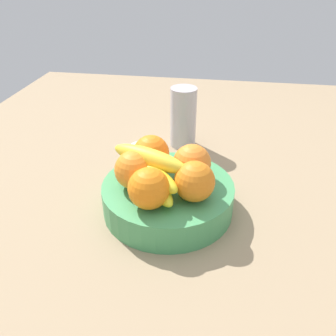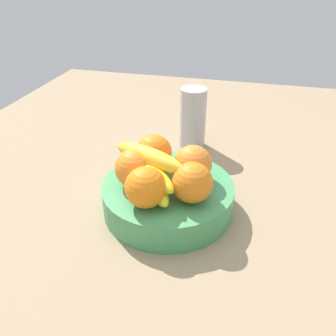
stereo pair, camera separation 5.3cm
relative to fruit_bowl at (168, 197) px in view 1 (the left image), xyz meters
The scene contains 10 objects.
ground_plane 5.51cm from the fruit_bowl, 159.36° to the right, with size 180.00×140.00×3.00cm, color #9A8162.
fruit_bowl is the anchor object (origin of this frame).
orange_front_left 8.85cm from the fruit_bowl, 119.80° to the left, with size 7.94×7.94×7.94cm, color orange.
orange_front_right 10.15cm from the fruit_bowl, 140.50° to the right, with size 7.94×7.94×7.94cm, color orange.
orange_center 9.86cm from the fruit_bowl, 75.40° to the right, with size 7.94×7.94×7.94cm, color orange.
orange_back_left 10.69cm from the fruit_bowl, 17.19° to the right, with size 7.94×7.94×7.94cm, color orange.
orange_back_right 9.97cm from the fruit_bowl, 55.21° to the left, with size 7.94×7.94×7.94cm, color orange.
banana_bunch 8.25cm from the fruit_bowl, 59.04° to the right, with size 16.28×17.24×8.40cm.
thermos_tumbler 30.63cm from the fruit_bowl, behind, with size 7.21×7.21×16.83cm, color #BBB2B9.
jar_lid 26.99cm from the fruit_bowl, 154.97° to the right, with size 6.72×6.72×1.52cm, color white.
Camera 1 is at (62.17, 10.54, 47.25)cm, focal length 37.46 mm.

